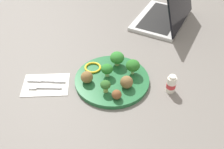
# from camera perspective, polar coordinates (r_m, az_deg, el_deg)

# --- Properties ---
(ground_plane) EXTENTS (4.00, 4.00, 0.00)m
(ground_plane) POSITION_cam_1_polar(r_m,az_deg,el_deg) (1.04, 0.00, -1.49)
(ground_plane) COLOR slate
(plate) EXTENTS (0.28, 0.28, 0.02)m
(plate) POSITION_cam_1_polar(r_m,az_deg,el_deg) (1.03, 0.00, -1.17)
(plate) COLOR #236638
(plate) RESTS_ON ground_plane
(broccoli_floret_front_right) EXTENTS (0.05, 0.05, 0.06)m
(broccoli_floret_front_right) POSITION_cam_1_polar(r_m,az_deg,el_deg) (1.02, 4.37, 1.85)
(broccoli_floret_front_right) COLOR #91C272
(broccoli_floret_front_right) RESTS_ON plate
(broccoli_floret_back_right) EXTENTS (0.04, 0.04, 0.05)m
(broccoli_floret_back_right) POSITION_cam_1_polar(r_m,az_deg,el_deg) (0.95, -1.36, -2.26)
(broccoli_floret_back_right) COLOR #ADC167
(broccoli_floret_back_right) RESTS_ON plate
(broccoli_floret_back_left) EXTENTS (0.05, 0.05, 0.05)m
(broccoli_floret_back_left) POSITION_cam_1_polar(r_m,az_deg,el_deg) (1.02, -1.05, 1.11)
(broccoli_floret_back_left) COLOR #97C77C
(broccoli_floret_back_left) RESTS_ON plate
(broccoli_floret_mid_right) EXTENTS (0.06, 0.06, 0.06)m
(broccoli_floret_mid_right) POSITION_cam_1_polar(r_m,az_deg,el_deg) (1.06, 1.07, 3.50)
(broccoli_floret_mid_right) COLOR #96B867
(broccoli_floret_mid_right) RESTS_ON plate
(meatball_front_left) EXTENTS (0.05, 0.05, 0.05)m
(meatball_front_left) POSITION_cam_1_polar(r_m,az_deg,el_deg) (0.98, 3.07, -1.59)
(meatball_front_left) COLOR brown
(meatball_front_left) RESTS_ON plate
(meatball_center) EXTENTS (0.04, 0.04, 0.04)m
(meatball_center) POSITION_cam_1_polar(r_m,az_deg,el_deg) (1.00, -5.26, -0.55)
(meatball_center) COLOR brown
(meatball_center) RESTS_ON plate
(meatball_back_left) EXTENTS (0.03, 0.03, 0.03)m
(meatball_back_left) POSITION_cam_1_polar(r_m,az_deg,el_deg) (0.94, 0.97, -4.20)
(meatball_back_left) COLOR brown
(meatball_back_left) RESTS_ON plate
(pepper_ring_mid_right) EXTENTS (0.07, 0.07, 0.01)m
(pepper_ring_mid_right) POSITION_cam_1_polar(r_m,az_deg,el_deg) (1.07, -4.01, 1.46)
(pepper_ring_mid_right) COLOR yellow
(pepper_ring_mid_right) RESTS_ON plate
(napkin) EXTENTS (0.17, 0.12, 0.01)m
(napkin) POSITION_cam_1_polar(r_m,az_deg,el_deg) (1.05, -13.62, -2.05)
(napkin) COLOR white
(napkin) RESTS_ON ground_plane
(fork) EXTENTS (0.12, 0.03, 0.01)m
(fork) POSITION_cam_1_polar(r_m,az_deg,el_deg) (1.04, -14.21, -2.52)
(fork) COLOR silver
(fork) RESTS_ON napkin
(knife) EXTENTS (0.15, 0.03, 0.01)m
(knife) POSITION_cam_1_polar(r_m,az_deg,el_deg) (1.06, -13.91, -1.16)
(knife) COLOR silver
(knife) RESTS_ON napkin
(yogurt_bottle) EXTENTS (0.03, 0.03, 0.07)m
(yogurt_bottle) POSITION_cam_1_polar(r_m,az_deg,el_deg) (1.00, 12.24, -2.01)
(yogurt_bottle) COLOR white
(yogurt_bottle) RESTS_ON ground_plane
(laptop) EXTENTS (0.35, 0.39, 0.21)m
(laptop) POSITION_cam_1_polar(r_m,az_deg,el_deg) (1.39, 11.26, 12.11)
(laptop) COLOR silver
(laptop) RESTS_ON ground_plane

